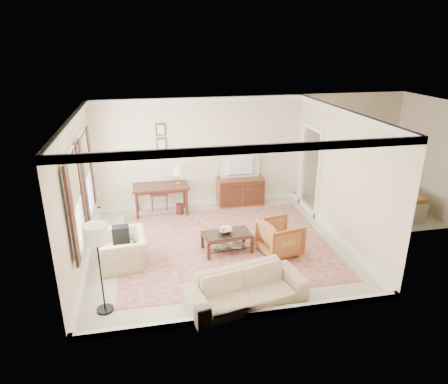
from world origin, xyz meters
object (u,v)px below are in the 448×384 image
object	(u,v)px
striped_armchair	(280,236)
sofa	(246,284)
sideboard	(240,191)
tv	(241,160)
writing_desk	(161,190)
club_armchair	(124,245)
coffee_table	(227,237)

from	to	relation	value
striped_armchair	sofa	size ratio (longest dim) A/B	0.39
sideboard	striped_armchair	world-z (taller)	striped_armchair
sideboard	sofa	xyz separation A→B (m)	(-0.94, -4.32, 0.01)
sideboard	tv	xyz separation A→B (m)	(0.00, -0.02, 0.89)
writing_desk	club_armchair	xyz separation A→B (m)	(-0.87, -2.40, -0.22)
coffee_table	tv	bearing A→B (deg)	70.06
striped_armchair	sideboard	bearing A→B (deg)	-7.39
club_armchair	striped_armchair	bearing A→B (deg)	81.81
writing_desk	striped_armchair	world-z (taller)	striped_armchair
tv	sideboard	bearing A→B (deg)	-90.00
writing_desk	coffee_table	size ratio (longest dim) A/B	1.32
sideboard	tv	world-z (taller)	tv
tv	striped_armchair	bearing A→B (deg)	93.94
coffee_table	striped_armchair	world-z (taller)	striped_armchair
coffee_table	striped_armchair	size ratio (longest dim) A/B	1.32
tv	striped_armchair	size ratio (longest dim) A/B	1.26
tv	club_armchair	distance (m)	4.04
coffee_table	striped_armchair	bearing A→B (deg)	-15.66
coffee_table	club_armchair	world-z (taller)	club_armchair
writing_desk	sideboard	xyz separation A→B (m)	(2.14, 0.18, -0.27)
tv	sofa	world-z (taller)	tv
writing_desk	sofa	world-z (taller)	sofa
tv	coffee_table	xyz separation A→B (m)	(-0.89, -2.44, -0.95)
striped_armchair	sofa	distance (m)	1.92
coffee_table	striped_armchair	distance (m)	1.12
tv	club_armchair	size ratio (longest dim) A/B	1.01
coffee_table	sofa	xyz separation A→B (m)	(-0.05, -1.85, 0.07)
sofa	coffee_table	bearing A→B (deg)	76.52
striped_armchair	sofa	xyz separation A→B (m)	(-1.13, -1.55, -0.00)
writing_desk	striped_armchair	bearing A→B (deg)	-48.00
sideboard	coffee_table	world-z (taller)	sideboard
coffee_table	sofa	distance (m)	1.86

